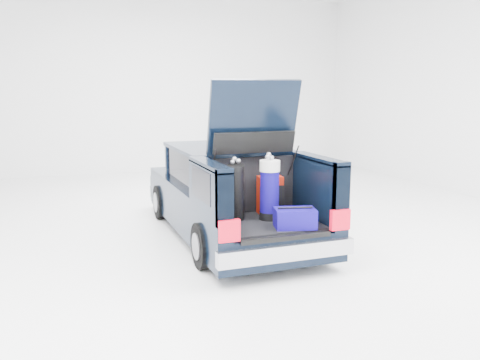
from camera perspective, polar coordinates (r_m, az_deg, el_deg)
name	(u,v)px	position (r m, az deg, el deg)	size (l,w,h in m)	color
ground	(229,235)	(8.31, -1.19, -6.21)	(14.00, 14.00, 0.00)	white
car	(227,193)	(8.24, -1.45, -1.52)	(1.87, 4.65, 2.47)	black
red_suitcase	(270,195)	(7.20, 3.40, -1.69)	(0.36, 0.25, 0.56)	maroon
black_golf_bag	(236,192)	(6.77, -0.49, -1.40)	(0.34, 0.40, 0.85)	black
blue_golf_bag	(270,189)	(6.83, 3.34, -1.05)	(0.34, 0.34, 0.91)	black
blue_duffel	(295,218)	(6.51, 6.19, -4.27)	(0.58, 0.45, 0.27)	#0D0462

